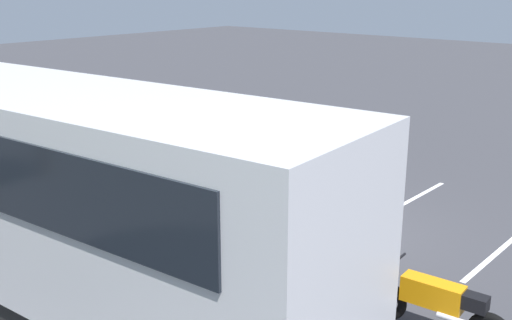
% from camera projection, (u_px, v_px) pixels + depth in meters
% --- Properties ---
extents(ground_plane, '(80.00, 80.00, 0.00)m').
position_uv_depth(ground_plane, '(325.00, 230.00, 12.06)').
color(ground_plane, '#38383D').
extents(tour_bus, '(9.31, 3.20, 3.25)m').
position_uv_depth(tour_bus, '(72.00, 199.00, 8.97)').
color(tour_bus, silver).
rests_on(tour_bus, ground_plane).
extents(spectator_far_left, '(0.58, 0.35, 1.69)m').
position_uv_depth(spectator_far_left, '(361.00, 235.00, 9.31)').
color(spectator_far_left, black).
rests_on(spectator_far_left, ground_plane).
extents(spectator_left, '(0.57, 0.39, 1.66)m').
position_uv_depth(spectator_left, '(298.00, 212.00, 10.26)').
color(spectator_left, '#473823').
rests_on(spectator_left, ground_plane).
extents(spectator_centre, '(0.57, 0.39, 1.65)m').
position_uv_depth(spectator_centre, '(228.00, 202.00, 10.78)').
color(spectator_centre, black).
rests_on(spectator_centre, ground_plane).
extents(spectator_right, '(0.58, 0.37, 1.67)m').
position_uv_depth(spectator_right, '(200.00, 182.00, 11.79)').
color(spectator_right, black).
rests_on(spectator_right, ground_plane).
extents(spectator_far_right, '(0.58, 0.35, 1.70)m').
position_uv_depth(spectator_far_right, '(147.00, 167.00, 12.66)').
color(spectator_far_right, black).
rests_on(spectator_far_right, ground_plane).
extents(parked_motorcycle_silver, '(2.05, 0.58, 0.99)m').
position_uv_depth(parked_motorcycle_silver, '(437.00, 305.00, 8.33)').
color(parked_motorcycle_silver, black).
rests_on(parked_motorcycle_silver, ground_plane).
extents(stunt_motorcycle, '(1.92, 1.02, 1.23)m').
position_uv_depth(stunt_motorcycle, '(259.00, 141.00, 16.25)').
color(stunt_motorcycle, black).
rests_on(stunt_motorcycle, ground_plane).
extents(traffic_cone, '(0.34, 0.34, 0.63)m').
position_uv_depth(traffic_cone, '(357.00, 168.00, 15.03)').
color(traffic_cone, orange).
rests_on(traffic_cone, ground_plane).
extents(bay_line_a, '(0.16, 4.23, 0.01)m').
position_uv_depth(bay_line_a, '(509.00, 242.00, 11.48)').
color(bay_line_a, white).
rests_on(bay_line_a, ground_plane).
extents(bay_line_b, '(0.17, 4.99, 0.01)m').
position_uv_depth(bay_line_b, '(391.00, 211.00, 13.02)').
color(bay_line_b, white).
rests_on(bay_line_b, ground_plane).
extents(bay_line_c, '(0.16, 4.60, 0.01)m').
position_uv_depth(bay_line_c, '(297.00, 187.00, 14.57)').
color(bay_line_c, white).
rests_on(bay_line_c, ground_plane).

